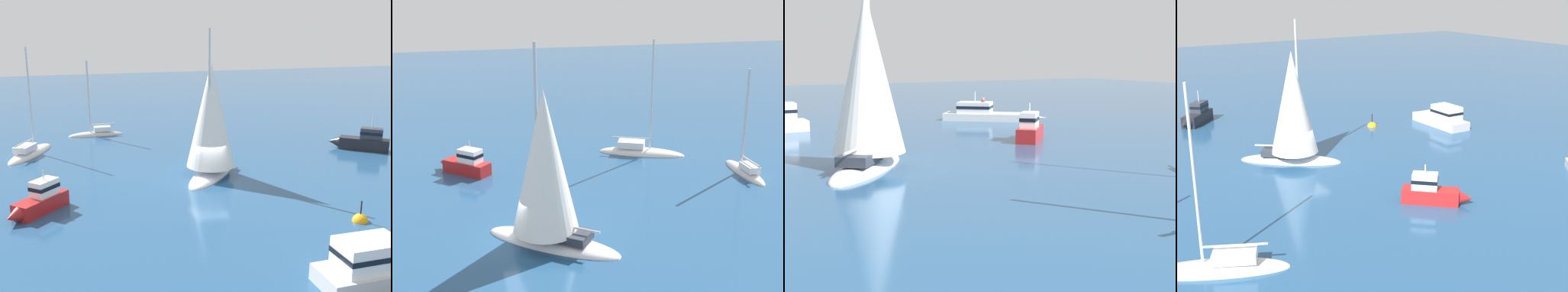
% 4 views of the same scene
% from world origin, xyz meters
% --- Properties ---
extents(ground_plane, '(160.00, 160.00, 0.00)m').
position_xyz_m(ground_plane, '(0.00, 0.00, 0.00)').
color(ground_plane, navy).
extents(launch_1, '(3.76, 3.90, 2.46)m').
position_xyz_m(launch_1, '(11.52, 2.79, 0.73)').
color(launch_1, '#B21E1E').
rests_on(launch_1, ground).
extents(launch_2, '(7.61, 6.65, 2.40)m').
position_xyz_m(launch_2, '(14.59, 14.38, 0.59)').
color(launch_2, silver).
rests_on(launch_2, ground).
extents(sloop, '(6.47, 7.39, 11.07)m').
position_xyz_m(sloop, '(-0.48, -1.04, 3.88)').
color(sloop, white).
rests_on(sloop, ground).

